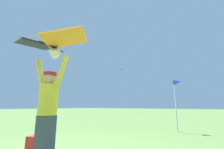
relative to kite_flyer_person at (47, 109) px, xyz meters
The scene contains 5 objects.
kite_flyer_person is the anchor object (origin of this frame).
held_stunt_kite 1.23m from the kite_flyer_person, 75.50° to the right, with size 1.64×1.05×0.39m.
distant_kite_blue_overhead_distant 24.11m from the kite_flyer_person, 120.70° to the left, with size 0.59×0.58×0.10m.
cooler_box 1.30m from the kite_flyer_person, 156.59° to the left, with size 0.48×0.32×0.30m, color red.
marker_flag 5.06m from the kite_flyer_person, 77.59° to the left, with size 0.30×0.24×2.06m.
Camera 1 is at (2.82, -1.83, 0.98)m, focal length 24.50 mm.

